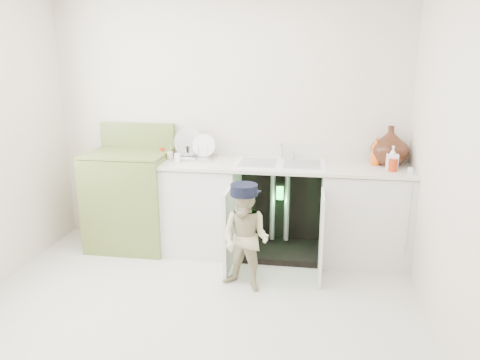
% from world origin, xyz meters
% --- Properties ---
extents(ground, '(3.50, 3.50, 0.00)m').
position_xyz_m(ground, '(0.00, 0.00, 0.00)').
color(ground, beige).
rests_on(ground, ground).
extents(room_shell, '(6.00, 5.50, 1.26)m').
position_xyz_m(room_shell, '(0.00, 0.00, 1.25)').
color(room_shell, beige).
rests_on(room_shell, ground).
extents(counter_run, '(2.44, 1.02, 1.26)m').
position_xyz_m(counter_run, '(0.59, 1.21, 0.48)').
color(counter_run, silver).
rests_on(counter_run, ground).
extents(avocado_stove, '(0.78, 0.65, 1.21)m').
position_xyz_m(avocado_stove, '(-0.94, 1.18, 0.50)').
color(avocado_stove, olive).
rests_on(avocado_stove, ground).
extents(repair_worker, '(0.54, 0.65, 0.90)m').
position_xyz_m(repair_worker, '(0.34, 0.44, 0.45)').
color(repair_worker, beige).
rests_on(repair_worker, ground).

